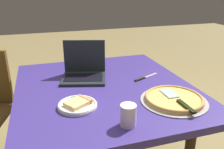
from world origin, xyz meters
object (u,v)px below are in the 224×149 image
at_px(pizza_plate, 78,105).
at_px(pizza_tray, 174,99).
at_px(dining_table, 105,97).
at_px(laptop, 84,71).
at_px(drink_cup, 128,115).
at_px(table_knife, 144,78).

bearing_deg(pizza_plate, pizza_tray, -100.72).
height_order(pizza_plate, pizza_tray, pizza_plate).
distance_m(dining_table, pizza_tray, 0.46).
relative_size(laptop, drink_cup, 3.30).
relative_size(pizza_plate, pizza_tray, 0.57).
distance_m(pizza_plate, pizza_tray, 0.54).
bearing_deg(laptop, pizza_tray, -140.73).
xyz_separation_m(dining_table, drink_cup, (-0.47, 0.02, 0.13)).
height_order(dining_table, laptop, laptop).
xyz_separation_m(laptop, table_knife, (-0.14, -0.40, -0.05)).
relative_size(dining_table, laptop, 3.39).
distance_m(dining_table, pizza_plate, 0.32).
xyz_separation_m(pizza_plate, table_knife, (0.27, -0.52, -0.01)).
relative_size(pizza_tray, drink_cup, 3.53).
bearing_deg(table_knife, pizza_plate, 117.36).
distance_m(dining_table, laptop, 0.25).
bearing_deg(table_knife, dining_table, 99.13).
bearing_deg(pizza_tray, dining_table, 44.96).
xyz_separation_m(dining_table, pizza_tray, (-0.32, -0.32, 0.09)).
height_order(pizza_plate, table_knife, pizza_plate).
bearing_deg(pizza_tray, laptop, 39.27).
relative_size(pizza_plate, drink_cup, 2.01).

